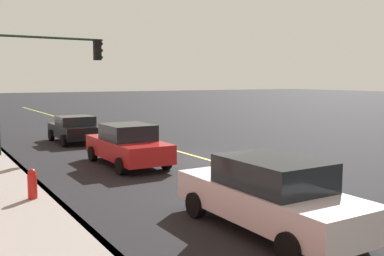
% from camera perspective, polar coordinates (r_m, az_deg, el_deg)
% --- Properties ---
extents(ground, '(200.00, 200.00, 0.00)m').
position_cam_1_polar(ground, '(17.75, 2.37, -4.24)').
color(ground, black).
extents(curb_edge, '(80.00, 0.16, 0.15)m').
position_cam_1_polar(curb_edge, '(15.14, -20.07, -6.18)').
color(curb_edge, slate).
rests_on(curb_edge, ground).
extents(lane_stripe_center, '(80.00, 0.16, 0.01)m').
position_cam_1_polar(lane_stripe_center, '(17.75, 2.37, -4.22)').
color(lane_stripe_center, '#D8CC4C').
rests_on(lane_stripe_center, ground).
extents(car_black, '(3.88, 2.04, 1.38)m').
position_cam_1_polar(car_black, '(23.54, -14.93, -0.11)').
color(car_black, black).
rests_on(car_black, ground).
extents(car_red, '(4.52, 1.97, 1.57)m').
position_cam_1_polar(car_red, '(16.86, -8.36, -2.16)').
color(car_red, red).
rests_on(car_red, ground).
extents(car_white, '(4.78, 1.92, 1.60)m').
position_cam_1_polar(car_white, '(9.64, 9.95, -8.45)').
color(car_white, silver).
rests_on(car_white, ground).
extents(traffic_light_mast, '(0.28, 4.64, 5.32)m').
position_cam_1_polar(traffic_light_mast, '(19.85, -18.86, 7.26)').
color(traffic_light_mast, '#1E3823').
rests_on(traffic_light_mast, ground).
extents(fire_hydrant, '(0.24, 0.24, 0.94)m').
position_cam_1_polar(fire_hydrant, '(12.29, -19.99, -7.16)').
color(fire_hydrant, red).
rests_on(fire_hydrant, ground).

